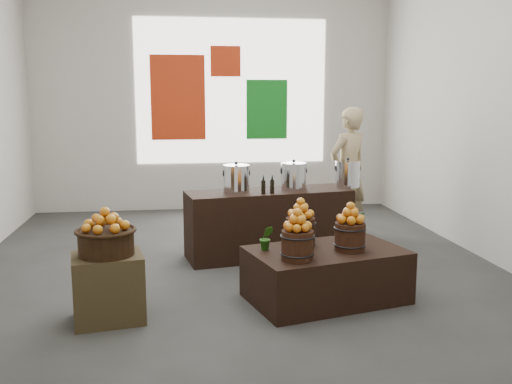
{
  "coord_description": "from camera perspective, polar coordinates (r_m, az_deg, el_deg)",
  "views": [
    {
      "loc": [
        -0.62,
        -6.24,
        1.94
      ],
      "look_at": [
        0.18,
        -0.4,
        0.94
      ],
      "focal_mm": 40.0,
      "sensor_mm": 36.0,
      "label": 1
    }
  ],
  "objects": [
    {
      "name": "apple_bucket_front_right",
      "position": [
        5.44,
        9.37,
        -4.43
      ],
      "size": [
        0.29,
        0.29,
        0.26
      ],
      "primitive_type": "cylinder",
      "color": "#34160E",
      "rests_on": "display_table"
    },
    {
      "name": "apple_bucket_rear",
      "position": [
        5.6,
        4.46,
        -3.93
      ],
      "size": [
        0.29,
        0.29,
        0.26
      ],
      "primitive_type": "cylinder",
      "color": "#34160E",
      "rests_on": "display_table"
    },
    {
      "name": "crate",
      "position": [
        5.17,
        -14.56,
        -9.25
      ],
      "size": [
        0.67,
        0.58,
        0.59
      ],
      "primitive_type": "cube",
      "rotation": [
        0.0,
        0.0,
        0.18
      ],
      "color": "#473A21",
      "rests_on": "ground"
    },
    {
      "name": "counter",
      "position": [
        6.93,
        1.29,
        -3.16
      ],
      "size": [
        2.06,
        0.94,
        0.81
      ],
      "primitive_type": "cube",
      "rotation": [
        0.0,
        0.0,
        0.16
      ],
      "color": "black",
      "rests_on": "ground"
    },
    {
      "name": "apples_in_bucket_front_right",
      "position": [
        5.39,
        9.44,
        -2.08
      ],
      "size": [
        0.22,
        0.22,
        0.19
      ],
      "primitive_type": null,
      "color": "#9A1204",
      "rests_on": "apple_bucket_front_right"
    },
    {
      "name": "back_wall",
      "position": [
        9.76,
        -4.24,
        9.98
      ],
      "size": [
        6.0,
        0.04,
        4.0
      ],
      "primitive_type": "cube",
      "color": "#BBB6AC",
      "rests_on": "ground"
    },
    {
      "name": "back_opening",
      "position": [
        9.76,
        -2.45,
        10.0
      ],
      "size": [
        3.2,
        0.02,
        2.4
      ],
      "primitive_type": "cube",
      "color": "white",
      "rests_on": "back_wall"
    },
    {
      "name": "deco_red_left",
      "position": [
        9.71,
        -7.81,
        9.33
      ],
      "size": [
        0.9,
        0.04,
        1.4
      ],
      "primitive_type": "cube",
      "color": "#B52B0D",
      "rests_on": "back_wall"
    },
    {
      "name": "apple_bucket_front_left",
      "position": [
        5.09,
        4.16,
        -5.33
      ],
      "size": [
        0.29,
        0.29,
        0.26
      ],
      "primitive_type": "cylinder",
      "color": "#34160E",
      "rests_on": "display_table"
    },
    {
      "name": "oil_cruets",
      "position": [
        6.65,
        1.85,
        0.83
      ],
      "size": [
        0.15,
        0.08,
        0.22
      ],
      "primitive_type": null,
      "rotation": [
        0.0,
        0.0,
        0.16
      ],
      "color": "black",
      "rests_on": "counter"
    },
    {
      "name": "display_table",
      "position": [
        5.55,
        6.99,
        -8.2
      ],
      "size": [
        1.61,
        1.22,
        0.5
      ],
      "primitive_type": "cube",
      "rotation": [
        0.0,
        0.0,
        0.25
      ],
      "color": "black",
      "rests_on": "ground"
    },
    {
      "name": "stock_pot_center",
      "position": [
        6.93,
        3.78,
        1.52
      ],
      "size": [
        0.31,
        0.31,
        0.31
      ],
      "primitive_type": "cylinder",
      "color": "silver",
      "rests_on": "counter"
    },
    {
      "name": "herb_garnish_left",
      "position": [
        5.39,
        1.04,
        -4.61
      ],
      "size": [
        0.14,
        0.12,
        0.24
      ],
      "primitive_type": "imported",
      "rotation": [
        0.0,
        0.0,
        -0.08
      ],
      "color": "#205612",
      "rests_on": "display_table"
    },
    {
      "name": "wicker_basket",
      "position": [
        5.06,
        -14.75,
        -4.93
      ],
      "size": [
        0.47,
        0.47,
        0.21
      ],
      "primitive_type": "cylinder",
      "color": "black",
      "rests_on": "crate"
    },
    {
      "name": "deco_green_right",
      "position": [
        9.83,
        1.09,
        8.25
      ],
      "size": [
        0.7,
        0.04,
        1.0
      ],
      "primitive_type": "cube",
      "color": "#11701B",
      "rests_on": "back_wall"
    },
    {
      "name": "deco_red_upper",
      "position": [
        9.76,
        -3.07,
        12.93
      ],
      "size": [
        0.5,
        0.04,
        0.5
      ],
      "primitive_type": "cube",
      "color": "#B52B0D",
      "rests_on": "back_wall"
    },
    {
      "name": "stock_pot_left",
      "position": [
        6.71,
        -1.97,
        1.26
      ],
      "size": [
        0.31,
        0.31,
        0.31
      ],
      "primitive_type": "cylinder",
      "color": "silver",
      "rests_on": "counter"
    },
    {
      "name": "herb_garnish_right",
      "position": [
        5.88,
        9.67,
        -3.24
      ],
      "size": [
        0.3,
        0.27,
        0.3
      ],
      "primitive_type": "imported",
      "rotation": [
        0.0,
        0.0,
        -0.18
      ],
      "color": "#205612",
      "rests_on": "display_table"
    },
    {
      "name": "apples_in_bucket_rear",
      "position": [
        5.55,
        4.49,
        -1.63
      ],
      "size": [
        0.22,
        0.22,
        0.19
      ],
      "primitive_type": null,
      "color": "#9A1204",
      "rests_on": "apple_bucket_rear"
    },
    {
      "name": "apples_in_bucket_front_left",
      "position": [
        5.03,
        4.19,
        -2.82
      ],
      "size": [
        0.22,
        0.22,
        0.19
      ],
      "primitive_type": null,
      "color": "#9A1204",
      "rests_on": "apple_bucket_front_left"
    },
    {
      "name": "ground",
      "position": [
        6.57,
        -2.05,
        -7.55
      ],
      "size": [
        7.0,
        7.0,
        0.0
      ],
      "primitive_type": "plane",
      "color": "#383835",
      "rests_on": "ground"
    },
    {
      "name": "apples_in_basket",
      "position": [
        5.01,
        -14.85,
        -2.65
      ],
      "size": [
        0.37,
        0.37,
        0.2
      ],
      "primitive_type": null,
      "color": "#9A1204",
      "rests_on": "wicker_basket"
    },
    {
      "name": "stock_pot_right",
      "position": [
        7.22,
        9.13,
        1.74
      ],
      "size": [
        0.31,
        0.31,
        0.31
      ],
      "primitive_type": "cylinder",
      "color": "silver",
      "rests_on": "counter"
    },
    {
      "name": "shopper",
      "position": [
        8.13,
        9.19,
        2.1
      ],
      "size": [
        0.77,
        0.69,
        1.78
      ],
      "primitive_type": "imported",
      "rotation": [
        0.0,
        0.0,
        3.65
      ],
      "color": "tan",
      "rests_on": "ground"
    }
  ]
}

